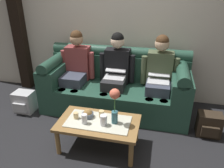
% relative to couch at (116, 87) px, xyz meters
% --- Properties ---
extents(ground_plane, '(14.00, 14.00, 0.00)m').
position_rel_couch_xyz_m(ground_plane, '(-0.00, -1.17, -0.37)').
color(ground_plane, black).
extents(back_wall_patterned, '(6.00, 0.12, 2.90)m').
position_rel_couch_xyz_m(back_wall_patterned, '(-0.00, 0.53, 1.08)').
color(back_wall_patterned, beige).
rests_on(back_wall_patterned, ground_plane).
extents(timber_pillar, '(0.20, 0.20, 2.90)m').
position_rel_couch_xyz_m(timber_pillar, '(-1.87, 0.41, 1.08)').
color(timber_pillar, black).
rests_on(timber_pillar, ground_plane).
extents(couch, '(2.24, 0.88, 0.96)m').
position_rel_couch_xyz_m(couch, '(0.00, 0.00, 0.00)').
color(couch, '#234738').
rests_on(couch, ground_plane).
extents(person_left, '(0.56, 0.67, 1.22)m').
position_rel_couch_xyz_m(person_left, '(-0.66, -0.00, 0.29)').
color(person_left, '#383D4C').
rests_on(person_left, ground_plane).
extents(person_middle, '(0.56, 0.67, 1.22)m').
position_rel_couch_xyz_m(person_middle, '(-0.00, -0.00, 0.29)').
color(person_middle, '#232326').
rests_on(person_middle, ground_plane).
extents(person_right, '(0.56, 0.67, 1.22)m').
position_rel_couch_xyz_m(person_right, '(0.66, -0.00, 0.29)').
color(person_right, '#383D4C').
rests_on(person_right, ground_plane).
extents(coffee_table, '(0.98, 0.56, 0.38)m').
position_rel_couch_xyz_m(coffee_table, '(-0.00, -1.00, -0.04)').
color(coffee_table, olive).
rests_on(coffee_table, ground_plane).
extents(flower_vase, '(0.12, 0.12, 0.45)m').
position_rel_couch_xyz_m(flower_vase, '(0.20, -0.99, 0.29)').
color(flower_vase, '#336672').
rests_on(flower_vase, coffee_table).
extents(snack_bowl, '(0.14, 0.14, 0.11)m').
position_rel_couch_xyz_m(snack_bowl, '(-0.15, -0.94, 0.05)').
color(snack_bowl, '#4C5666').
rests_on(snack_bowl, coffee_table).
extents(cup_near_left, '(0.07, 0.07, 0.09)m').
position_rel_couch_xyz_m(cup_near_left, '(0.01, -0.91, 0.06)').
color(cup_near_left, '#DBB77A').
rests_on(cup_near_left, coffee_table).
extents(cup_near_right, '(0.06, 0.06, 0.08)m').
position_rel_couch_xyz_m(cup_near_right, '(-0.28, -1.01, 0.05)').
color(cup_near_right, '#DBB77A').
rests_on(cup_near_right, coffee_table).
extents(cup_far_center, '(0.08, 0.08, 0.13)m').
position_rel_couch_xyz_m(cup_far_center, '(0.08, -1.06, 0.08)').
color(cup_far_center, silver).
rests_on(cup_far_center, coffee_table).
extents(cup_far_left, '(0.07, 0.07, 0.12)m').
position_rel_couch_xyz_m(cup_far_left, '(-0.15, -1.08, 0.07)').
color(cup_far_left, silver).
rests_on(cup_far_left, coffee_table).
extents(backpack_right, '(0.31, 0.25, 0.32)m').
position_rel_couch_xyz_m(backpack_right, '(1.38, -0.44, -0.21)').
color(backpack_right, '#2D2319').
rests_on(backpack_right, ground_plane).
extents(backpack_left, '(0.30, 0.28, 0.34)m').
position_rel_couch_xyz_m(backpack_left, '(-1.39, -0.47, -0.21)').
color(backpack_left, '#B7B7BC').
rests_on(backpack_left, ground_plane).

